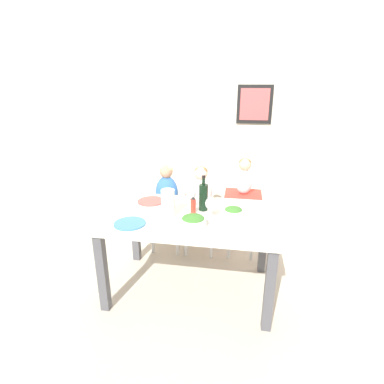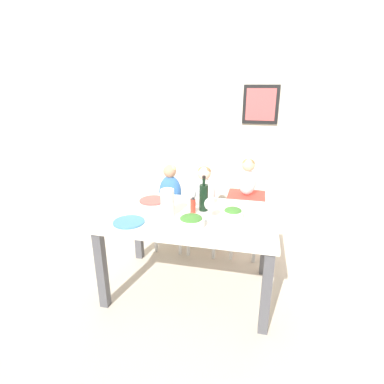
{
  "view_description": "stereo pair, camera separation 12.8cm",
  "coord_description": "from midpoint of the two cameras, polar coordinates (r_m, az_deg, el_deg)",
  "views": [
    {
      "loc": [
        0.39,
        -2.24,
        1.75
      ],
      "look_at": [
        0.0,
        0.07,
        0.91
      ],
      "focal_mm": 28.0,
      "sensor_mm": 36.0,
      "label": 1
    },
    {
      "loc": [
        0.52,
        -2.22,
        1.75
      ],
      "look_at": [
        0.0,
        0.07,
        0.91
      ],
      "focal_mm": 28.0,
      "sensor_mm": 36.0,
      "label": 2
    }
  ],
  "objects": [
    {
      "name": "condiment_bottle_hot_sauce",
      "position": [
        2.5,
        -1.25,
        -2.59
      ],
      "size": [
        0.04,
        0.04,
        0.15
      ],
      "color": "red",
      "rests_on": "dining_table"
    },
    {
      "name": "person_child_center",
      "position": [
        3.12,
        0.51,
        0.28
      ],
      "size": [
        0.24,
        0.19,
        0.49
      ],
      "color": "silver",
      "rests_on": "chair_far_center"
    },
    {
      "name": "dining_table",
      "position": [
        2.54,
        -1.71,
        -6.54
      ],
      "size": [
        1.41,
        0.88,
        0.73
      ],
      "color": "silver",
      "rests_on": "ground_plane"
    },
    {
      "name": "dinner_plate_back_left",
      "position": [
        2.8,
        -9.12,
        -1.74
      ],
      "size": [
        0.25,
        0.25,
        0.01
      ],
      "color": "#D14C47",
      "rests_on": "dining_table"
    },
    {
      "name": "salad_bowl_small",
      "position": [
        2.45,
        6.41,
        -3.87
      ],
      "size": [
        0.17,
        0.17,
        0.09
      ],
      "color": "white",
      "rests_on": "dining_table"
    },
    {
      "name": "wine_glass_far",
      "position": [
        2.56,
        -1.59,
        -0.56
      ],
      "size": [
        0.08,
        0.08,
        0.19
      ],
      "color": "white",
      "rests_on": "dining_table"
    },
    {
      "name": "salad_bowl_large",
      "position": [
        2.29,
        -1.39,
        -5.57
      ],
      "size": [
        0.2,
        0.2,
        0.09
      ],
      "color": "white",
      "rests_on": "dining_table"
    },
    {
      "name": "wall_back",
      "position": [
        3.59,
        2.37,
        13.45
      ],
      "size": [
        10.0,
        0.09,
        2.7
      ],
      "color": "beige",
      "rests_on": "ground_plane"
    },
    {
      "name": "chair_far_left",
      "position": [
        3.31,
        -5.8,
        -4.42
      ],
      "size": [
        0.44,
        0.37,
        0.47
      ],
      "color": "silver",
      "rests_on": "ground_plane"
    },
    {
      "name": "chair_right_highchair",
      "position": [
        3.14,
        8.42,
        -2.93
      ],
      "size": [
        0.37,
        0.31,
        0.7
      ],
      "color": "silver",
      "rests_on": "ground_plane"
    },
    {
      "name": "paper_towel_roll",
      "position": [
        2.44,
        -6.09,
        -2.18
      ],
      "size": [
        0.11,
        0.11,
        0.23
      ],
      "color": "white",
      "rests_on": "dining_table"
    },
    {
      "name": "wine_bottle",
      "position": [
        2.55,
        0.75,
        -0.89
      ],
      "size": [
        0.08,
        0.08,
        0.31
      ],
      "color": "black",
      "rests_on": "dining_table"
    },
    {
      "name": "chair_far_center",
      "position": [
        3.24,
        0.49,
        -4.88
      ],
      "size": [
        0.44,
        0.37,
        0.47
      ],
      "color": "silver",
      "rests_on": "ground_plane"
    },
    {
      "name": "wine_glass_near",
      "position": [
        2.36,
        1.94,
        -2.33
      ],
      "size": [
        0.08,
        0.08,
        0.19
      ],
      "color": "white",
      "rests_on": "dining_table"
    },
    {
      "name": "person_child_left",
      "position": [
        3.19,
        -5.98,
        0.65
      ],
      "size": [
        0.24,
        0.19,
        0.49
      ],
      "color": "#3366B2",
      "rests_on": "chair_far_left"
    },
    {
      "name": "dinner_plate_front_left",
      "position": [
        2.4,
        -13.28,
        -5.87
      ],
      "size": [
        0.25,
        0.25,
        0.01
      ],
      "color": "teal",
      "rests_on": "dining_table"
    },
    {
      "name": "ground_plane",
      "position": [
        2.87,
        -1.57,
        -17.71
      ],
      "size": [
        14.0,
        14.0,
        0.0
      ],
      "primitive_type": "plane",
      "color": "#BCB2A3"
    },
    {
      "name": "person_baby_right",
      "position": [
        3.03,
        8.75,
        3.13
      ],
      "size": [
        0.17,
        0.13,
        0.37
      ],
      "color": "silver",
      "rests_on": "chair_right_highchair"
    }
  ]
}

